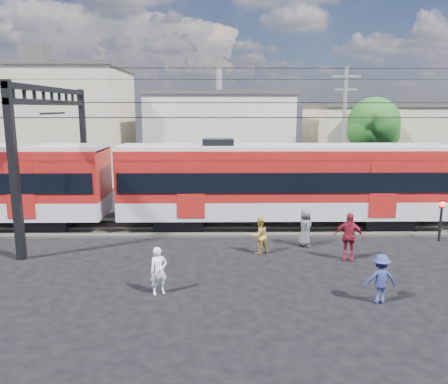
{
  "coord_description": "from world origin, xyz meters",
  "views": [
    {
      "loc": [
        -2.12,
        -13.28,
        5.97
      ],
      "look_at": [
        -1.86,
        5.0,
        2.43
      ],
      "focal_mm": 35.0,
      "sensor_mm": 36.0,
      "label": 1
    }
  ],
  "objects": [
    {
      "name": "catenary",
      "position": [
        -8.65,
        8.0,
        5.14
      ],
      "size": [
        70.0,
        9.3,
        7.52
      ],
      "color": "black",
      "rests_on": "ground"
    },
    {
      "name": "commuter_train",
      "position": [
        1.3,
        8.0,
        2.4
      ],
      "size": [
        50.3,
        3.08,
        4.17
      ],
      "color": "black",
      "rests_on": "ground"
    },
    {
      "name": "crossing_signal",
      "position": [
        7.93,
        5.66,
        1.31
      ],
      "size": [
        0.27,
        0.27,
        1.89
      ],
      "color": "black",
      "rests_on": "ground"
    },
    {
      "name": "tree_near",
      "position": [
        9.19,
        18.09,
        4.66
      ],
      "size": [
        3.82,
        3.64,
        6.72
      ],
      "color": "#382619",
      "rests_on": "ground"
    },
    {
      "name": "pedestrian_a",
      "position": [
        -4.05,
        0.12,
        0.78
      ],
      "size": [
        0.68,
        0.58,
        1.56
      ],
      "primitive_type": "imported",
      "rotation": [
        0.0,
        0.0,
        0.45
      ],
      "color": "silver",
      "rests_on": "ground"
    },
    {
      "name": "building_west",
      "position": [
        -17.0,
        24.0,
        4.66
      ],
      "size": [
        14.28,
        10.2,
        9.3
      ],
      "color": "#B8AD8D",
      "rests_on": "ground"
    },
    {
      "name": "rail_far",
      "position": [
        0.0,
        8.75,
        0.18
      ],
      "size": [
        70.0,
        0.12,
        0.12
      ],
      "primitive_type": "cube",
      "color": "#59544C",
      "rests_on": "track_bed"
    },
    {
      "name": "pedestrian_d",
      "position": [
        3.03,
        3.2,
        0.97
      ],
      "size": [
        1.22,
        0.76,
        1.93
      ],
      "primitive_type": "imported",
      "rotation": [
        0.0,
        0.0,
        -0.27
      ],
      "color": "maroon",
      "rests_on": "ground"
    },
    {
      "name": "pedestrian_c",
      "position": [
        2.88,
        -0.66,
        0.78
      ],
      "size": [
        1.03,
        0.62,
        1.57
      ],
      "primitive_type": "imported",
      "rotation": [
        0.0,
        0.0,
        3.18
      ],
      "color": "navy",
      "rests_on": "ground"
    },
    {
      "name": "pedestrian_e",
      "position": [
        1.67,
        5.01,
        0.83
      ],
      "size": [
        0.71,
        0.92,
        1.66
      ],
      "primitive_type": "imported",
      "rotation": [
        0.0,
        0.0,
        1.81
      ],
      "color": "#494A4E",
      "rests_on": "ground"
    },
    {
      "name": "pedestrian_b",
      "position": [
        -0.4,
        4.05,
        0.78
      ],
      "size": [
        0.94,
        0.88,
        1.55
      ],
      "primitive_type": "imported",
      "rotation": [
        0.0,
        0.0,
        3.63
      ],
      "color": "gold",
      "rests_on": "ground"
    },
    {
      "name": "utility_pole_mid",
      "position": [
        6.0,
        15.0,
        4.53
      ],
      "size": [
        1.8,
        0.24,
        8.5
      ],
      "color": "slate",
      "rests_on": "ground"
    },
    {
      "name": "track_bed",
      "position": [
        0.0,
        8.0,
        0.06
      ],
      "size": [
        70.0,
        3.4,
        0.12
      ],
      "primitive_type": "cube",
      "color": "#2D2823",
      "rests_on": "ground"
    },
    {
      "name": "building_midwest",
      "position": [
        -2.0,
        27.0,
        3.66
      ],
      "size": [
        12.24,
        12.24,
        7.3
      ],
      "color": "beige",
      "rests_on": "ground"
    },
    {
      "name": "building_mideast",
      "position": [
        14.0,
        24.0,
        3.16
      ],
      "size": [
        16.32,
        10.2,
        6.3
      ],
      "color": "#B8AD8D",
      "rests_on": "ground"
    },
    {
      "name": "ground",
      "position": [
        0.0,
        0.0,
        0.0
      ],
      "size": [
        120.0,
        120.0,
        0.0
      ],
      "primitive_type": "plane",
      "color": "black",
      "rests_on": "ground"
    },
    {
      "name": "rail_near",
      "position": [
        0.0,
        7.25,
        0.18
      ],
      "size": [
        70.0,
        0.12,
        0.12
      ],
      "primitive_type": "cube",
      "color": "#59544C",
      "rests_on": "track_bed"
    }
  ]
}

